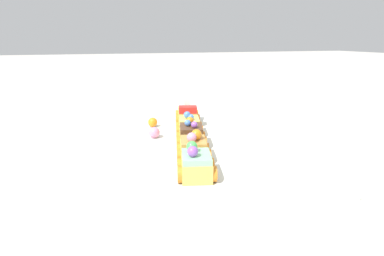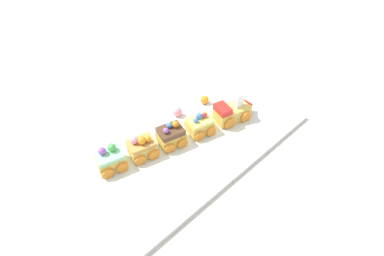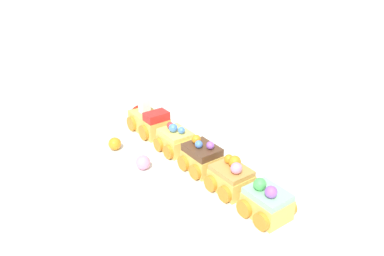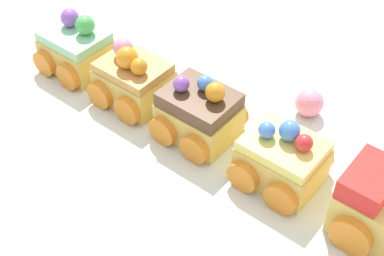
% 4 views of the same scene
% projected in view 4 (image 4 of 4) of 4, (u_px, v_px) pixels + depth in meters
% --- Properties ---
extents(ground_plane, '(10.00, 10.00, 0.00)m').
position_uv_depth(ground_plane, '(214.00, 176.00, 0.49)').
color(ground_plane, beige).
extents(display_board, '(0.67, 0.33, 0.01)m').
position_uv_depth(display_board, '(214.00, 172.00, 0.49)').
color(display_board, silver).
rests_on(display_board, ground_plane).
extents(cake_car_lemon, '(0.08, 0.08, 0.06)m').
position_uv_depth(cake_car_lemon, '(282.00, 160.00, 0.46)').
color(cake_car_lemon, '#E0BC56').
rests_on(cake_car_lemon, display_board).
extents(cake_car_chocolate, '(0.08, 0.08, 0.07)m').
position_uv_depth(cake_car_chocolate, '(199.00, 114.00, 0.50)').
color(cake_car_chocolate, '#E0BC56').
rests_on(cake_car_chocolate, display_board).
extents(cake_car_caramel, '(0.08, 0.08, 0.07)m').
position_uv_depth(cake_car_caramel, '(134.00, 80.00, 0.53)').
color(cake_car_caramel, '#E0BC56').
rests_on(cake_car_caramel, display_board).
extents(cake_car_mint, '(0.08, 0.08, 0.07)m').
position_uv_depth(cake_car_mint, '(77.00, 49.00, 0.57)').
color(cake_car_mint, '#E0BC56').
rests_on(cake_car_mint, display_board).
extents(gumball_pink, '(0.03, 0.03, 0.03)m').
position_uv_depth(gumball_pink, '(309.00, 103.00, 0.53)').
color(gumball_pink, pink).
rests_on(gumball_pink, display_board).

